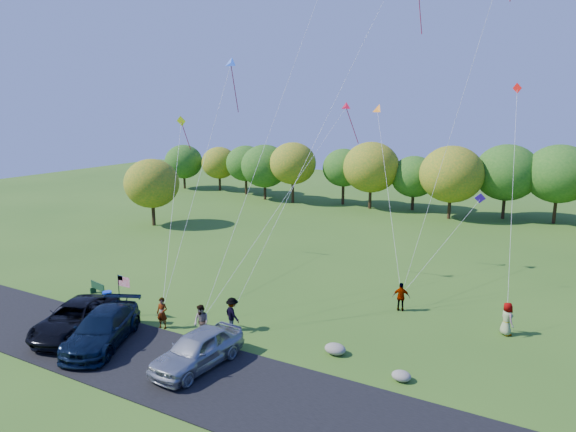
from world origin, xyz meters
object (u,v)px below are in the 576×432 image
object	(u,v)px
flyer_a	(162,313)
flyer_d	(401,297)
flyer_e	(507,319)
flyer_b	(201,322)
park_bench	(99,288)
trash_barrel	(107,298)
minivan_navy	(102,329)
flyer_c	(232,314)
minivan_silver	(197,349)
minivan_dark	(75,318)

from	to	relation	value
flyer_a	flyer_d	distance (m)	14.09
flyer_e	flyer_a	bearing A→B (deg)	77.69
flyer_b	flyer_d	xyz separation A→B (m)	(8.14, 8.94, -0.06)
flyer_d	park_bench	distance (m)	19.47
trash_barrel	park_bench	bearing A→B (deg)	153.83
flyer_d	park_bench	size ratio (longest dim) A/B	1.11
minivan_navy	flyer_e	world-z (taller)	flyer_e
park_bench	flyer_b	bearing A→B (deg)	1.50
flyer_b	flyer_c	size ratio (longest dim) A/B	1.01
minivan_silver	flyer_a	xyz separation A→B (m)	(-4.54, 2.53, -0.04)
minivan_dark	flyer_a	distance (m)	4.62
flyer_a	flyer_c	size ratio (longest dim) A/B	0.96
minivan_navy	flyer_a	size ratio (longest dim) A/B	3.32
flyer_e	park_bench	bearing A→B (deg)	66.40
flyer_a	flyer_d	size ratio (longest dim) A/B	1.01
park_bench	trash_barrel	size ratio (longest dim) A/B	1.87
flyer_e	park_bench	xyz separation A→B (m)	(-24.13, -6.60, -0.44)
flyer_b	flyer_d	bearing A→B (deg)	59.79
flyer_d	trash_barrel	world-z (taller)	flyer_d
flyer_d	park_bench	bearing A→B (deg)	5.39
flyer_d	flyer_a	bearing A→B (deg)	23.42
flyer_e	minivan_silver	bearing A→B (deg)	92.75
flyer_b	flyer_e	xyz separation A→B (m)	(14.13, 8.45, -0.03)
minivan_dark	minivan_silver	xyz separation A→B (m)	(8.18, 0.31, 0.04)
flyer_c	minivan_dark	bearing A→B (deg)	57.68
minivan_dark	minivan_silver	world-z (taller)	minivan_silver
minivan_navy	flyer_c	xyz separation A→B (m)	(4.77, 4.83, 0.01)
park_bench	minivan_navy	bearing A→B (deg)	-27.52
minivan_navy	flyer_b	distance (m)	5.05
flyer_a	trash_barrel	size ratio (longest dim) A/B	2.11
flyer_c	flyer_d	xyz separation A→B (m)	(7.35, 7.21, -0.05)
flyer_d	flyer_e	xyz separation A→B (m)	(5.99, -0.49, 0.03)
flyer_d	trash_barrel	xyz separation A→B (m)	(-16.34, -7.97, -0.46)
minivan_navy	trash_barrel	xyz separation A→B (m)	(-4.22, 4.08, -0.50)
minivan_navy	flyer_a	distance (m)	3.34
minivan_navy	park_bench	size ratio (longest dim) A/B	3.74
flyer_a	flyer_b	size ratio (longest dim) A/B	0.95
flyer_e	trash_barrel	world-z (taller)	flyer_e
minivan_silver	flyer_e	world-z (taller)	flyer_e
flyer_e	park_bench	size ratio (longest dim) A/B	1.16
park_bench	trash_barrel	world-z (taller)	park_bench
flyer_d	trash_barrel	bearing A→B (deg)	10.04
flyer_a	park_bench	bearing A→B (deg)	154.98
flyer_c	park_bench	distance (m)	10.79
flyer_e	park_bench	distance (m)	25.02
trash_barrel	flyer_e	bearing A→B (deg)	18.52
flyer_d	flyer_e	world-z (taller)	flyer_e
minivan_dark	trash_barrel	size ratio (longest dim) A/B	7.04
flyer_a	flyer_c	bearing A→B (deg)	15.29
flyer_b	park_bench	bearing A→B (deg)	-178.36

